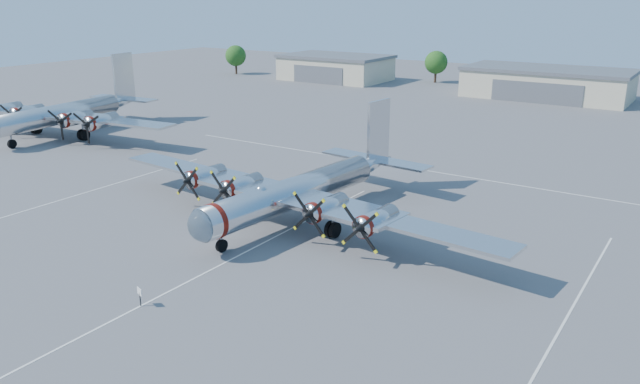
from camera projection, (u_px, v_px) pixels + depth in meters
The scene contains 9 objects.
ground at pixel (268, 240), 47.91m from camera, with size 260.00×260.00×0.00m, color #515153.
parking_lines at pixel (254, 248), 46.52m from camera, with size 60.00×50.08×0.01m.
hangar_west at pixel (335, 67), 135.88m from camera, with size 22.60×14.60×5.40m.
hangar_center at pixel (547, 83), 112.36m from camera, with size 28.60×14.60×5.40m.
tree_far_west at pixel (236, 56), 145.34m from camera, with size 4.80×4.80×6.64m.
tree_west at pixel (436, 62), 131.37m from camera, with size 4.80×4.80×6.64m.
main_bomber_b29 at pixel (302, 218), 52.59m from camera, with size 38.78×26.52×8.58m, color silver, non-canonical shape.
bomber_west at pixel (70, 134), 83.88m from camera, with size 37.37×26.46×9.87m, color silver, non-canonical shape.
info_placard at pixel (140, 294), 37.60m from camera, with size 0.61×0.25×1.20m.
Camera 1 is at (27.75, -35.02, 18.13)m, focal length 35.00 mm.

